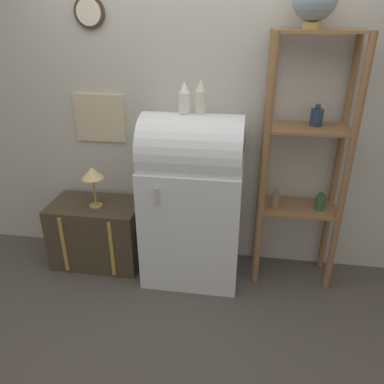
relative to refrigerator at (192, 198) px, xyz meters
The scene contains 8 objects.
ground_plane 0.74m from the refrigerator, 89.99° to the right, with size 12.00×12.00×0.00m, color #4C4742.
wall_back 0.73m from the refrigerator, 90.85° to the left, with size 7.00×0.09×2.70m.
refrigerator is the anchor object (origin of this frame).
suitcase_trunk 0.93m from the refrigerator, behind, with size 0.74×0.45×0.56m.
shelf_unit 0.89m from the refrigerator, ahead, with size 0.61×0.35×1.90m.
vase_left 0.77m from the refrigerator, behind, with size 0.08×0.08×0.22m.
vase_center 0.77m from the refrigerator, 14.25° to the left, with size 0.07×0.07×0.24m.
desk_lamp 0.81m from the refrigerator, behind, with size 0.18×0.18×0.34m.
Camera 1 is at (0.39, -2.31, 1.98)m, focal length 35.00 mm.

